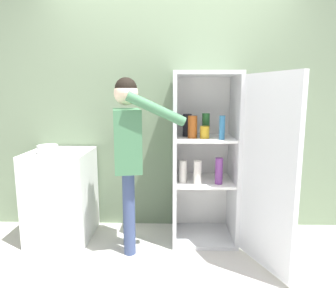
# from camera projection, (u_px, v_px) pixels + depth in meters

# --- Properties ---
(ground_plane) EXTENTS (12.00, 12.00, 0.00)m
(ground_plane) POSITION_uv_depth(u_px,v_px,m) (168.00, 274.00, 2.41)
(ground_plane) COLOR beige
(wall_back) EXTENTS (7.00, 0.06, 2.55)m
(wall_back) POSITION_uv_depth(u_px,v_px,m) (170.00, 109.00, 3.16)
(wall_back) COLOR gray
(wall_back) RESTS_ON ground_plane
(refrigerator) EXTENTS (0.90, 1.12, 1.63)m
(refrigerator) POSITION_uv_depth(u_px,v_px,m) (216.00, 159.00, 2.82)
(refrigerator) COLOR silver
(refrigerator) RESTS_ON ground_plane
(person) EXTENTS (0.67, 0.53, 1.57)m
(person) POSITION_uv_depth(u_px,v_px,m) (128.00, 144.00, 2.64)
(person) COLOR #384770
(person) RESTS_ON ground_plane
(counter) EXTENTS (0.58, 0.60, 0.88)m
(counter) POSITION_uv_depth(u_px,v_px,m) (62.00, 195.00, 2.98)
(counter) COLOR white
(counter) RESTS_ON ground_plane
(bowl) EXTENTS (0.19, 0.19, 0.07)m
(bowl) POSITION_uv_depth(u_px,v_px,m) (48.00, 149.00, 2.83)
(bowl) COLOR white
(bowl) RESTS_ON counter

